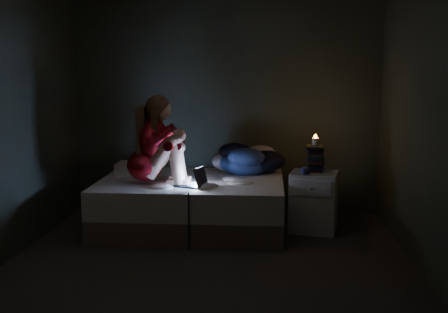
# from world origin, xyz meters

# --- Properties ---
(floor) EXTENTS (3.60, 3.80, 0.02)m
(floor) POSITION_xyz_m (0.00, 0.00, -0.01)
(floor) COLOR #312D2B
(floor) RESTS_ON ground
(wall_back) EXTENTS (3.60, 0.02, 2.60)m
(wall_back) POSITION_xyz_m (0.00, 1.91, 1.30)
(wall_back) COLOR #2F3426
(wall_back) RESTS_ON ground
(wall_front) EXTENTS (3.60, 0.02, 2.60)m
(wall_front) POSITION_xyz_m (0.00, -1.91, 1.30)
(wall_front) COLOR #2F3426
(wall_front) RESTS_ON ground
(wall_left) EXTENTS (0.02, 3.80, 2.60)m
(wall_left) POSITION_xyz_m (-1.81, 0.00, 1.30)
(wall_left) COLOR #2F3426
(wall_left) RESTS_ON ground
(wall_right) EXTENTS (0.02, 3.80, 2.60)m
(wall_right) POSITION_xyz_m (1.81, 0.00, 1.30)
(wall_right) COLOR #2F3426
(wall_right) RESTS_ON ground
(bed) EXTENTS (1.94, 1.45, 0.53)m
(bed) POSITION_xyz_m (-0.30, 1.10, 0.27)
(bed) COLOR beige
(bed) RESTS_ON ground
(pillow) EXTENTS (0.45, 0.32, 0.13)m
(pillow) POSITION_xyz_m (-0.95, 1.36, 0.60)
(pillow) COLOR white
(pillow) RESTS_ON bed
(woman) EXTENTS (0.57, 0.38, 0.92)m
(woman) POSITION_xyz_m (-0.74, 0.84, 0.99)
(woman) COLOR maroon
(woman) RESTS_ON bed
(laptop) EXTENTS (0.36, 0.31, 0.21)m
(laptop) POSITION_xyz_m (-0.28, 0.74, 0.64)
(laptop) COLOR black
(laptop) RESTS_ON bed
(clothes_pile) EXTENTS (0.68, 0.58, 0.36)m
(clothes_pile) POSITION_xyz_m (0.24, 1.49, 0.71)
(clothes_pile) COLOR navy
(clothes_pile) RESTS_ON bed
(nightstand) EXTENTS (0.54, 0.50, 0.63)m
(nightstand) POSITION_xyz_m (0.99, 1.10, 0.31)
(nightstand) COLOR silver
(nightstand) RESTS_ON ground
(book_stack) EXTENTS (0.19, 0.25, 0.29)m
(book_stack) POSITION_xyz_m (1.00, 1.18, 0.77)
(book_stack) COLOR black
(book_stack) RESTS_ON nightstand
(candle) EXTENTS (0.07, 0.07, 0.08)m
(candle) POSITION_xyz_m (1.00, 1.18, 0.96)
(candle) COLOR beige
(candle) RESTS_ON book_stack
(phone) EXTENTS (0.11, 0.15, 0.01)m
(phone) POSITION_xyz_m (0.93, 1.05, 0.63)
(phone) COLOR black
(phone) RESTS_ON nightstand
(blue_orb) EXTENTS (0.08, 0.08, 0.08)m
(blue_orb) POSITION_xyz_m (0.91, 0.94, 0.67)
(blue_orb) COLOR navy
(blue_orb) RESTS_ON nightstand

